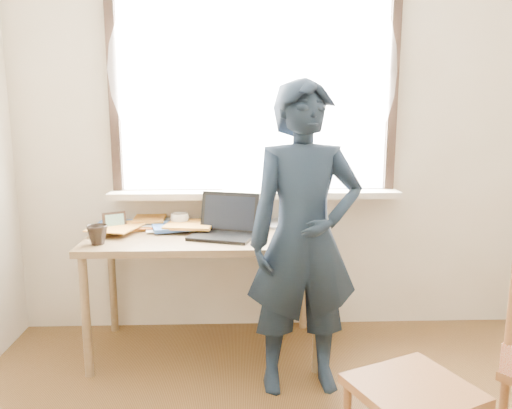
{
  "coord_description": "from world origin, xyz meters",
  "views": [
    {
      "loc": [
        -0.31,
        -1.25,
        1.46
      ],
      "look_at": [
        -0.23,
        0.95,
        1.04
      ],
      "focal_mm": 35.0,
      "sensor_mm": 36.0,
      "label": 1
    }
  ],
  "objects_px": {
    "desk": "(205,247)",
    "person": "(304,240)",
    "laptop": "(225,226)",
    "mug_white": "(180,220)",
    "work_chair": "(413,401)",
    "mug_dark": "(97,235)"
  },
  "relations": [
    {
      "from": "person",
      "to": "work_chair",
      "type": "bearing_deg",
      "value": -71.03
    },
    {
      "from": "mug_white",
      "to": "work_chair",
      "type": "distance_m",
      "value": 1.76
    },
    {
      "from": "desk",
      "to": "mug_dark",
      "type": "relative_size",
      "value": 11.89
    },
    {
      "from": "work_chair",
      "to": "mug_dark",
      "type": "bearing_deg",
      "value": 146.03
    },
    {
      "from": "laptop",
      "to": "person",
      "type": "height_order",
      "value": "person"
    },
    {
      "from": "work_chair",
      "to": "person",
      "type": "height_order",
      "value": "person"
    },
    {
      "from": "laptop",
      "to": "person",
      "type": "distance_m",
      "value": 0.57
    },
    {
      "from": "desk",
      "to": "person",
      "type": "height_order",
      "value": "person"
    },
    {
      "from": "person",
      "to": "laptop",
      "type": "bearing_deg",
      "value": 131.52
    },
    {
      "from": "mug_white",
      "to": "mug_dark",
      "type": "bearing_deg",
      "value": -136.36
    },
    {
      "from": "mug_white",
      "to": "mug_dark",
      "type": "distance_m",
      "value": 0.56
    },
    {
      "from": "work_chair",
      "to": "person",
      "type": "relative_size",
      "value": 0.34
    },
    {
      "from": "laptop",
      "to": "mug_white",
      "type": "xyz_separation_m",
      "value": [
        -0.29,
        0.22,
        -0.01
      ]
    },
    {
      "from": "mug_dark",
      "to": "laptop",
      "type": "bearing_deg",
      "value": 13.11
    },
    {
      "from": "desk",
      "to": "person",
      "type": "bearing_deg",
      "value": -38.22
    },
    {
      "from": "mug_dark",
      "to": "person",
      "type": "relative_size",
      "value": 0.07
    },
    {
      "from": "desk",
      "to": "person",
      "type": "relative_size",
      "value": 0.85
    },
    {
      "from": "desk",
      "to": "work_chair",
      "type": "xyz_separation_m",
      "value": [
        0.87,
        -1.17,
        -0.3
      ]
    },
    {
      "from": "mug_dark",
      "to": "mug_white",
      "type": "bearing_deg",
      "value": 43.64
    },
    {
      "from": "laptop",
      "to": "desk",
      "type": "bearing_deg",
      "value": 165.84
    },
    {
      "from": "mug_dark",
      "to": "work_chair",
      "type": "height_order",
      "value": "mug_dark"
    },
    {
      "from": "desk",
      "to": "mug_dark",
      "type": "height_order",
      "value": "mug_dark"
    }
  ]
}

